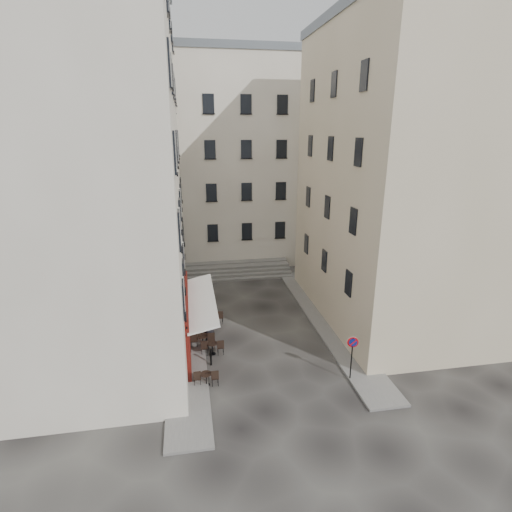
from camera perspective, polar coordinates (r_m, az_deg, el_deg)
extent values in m
plane|color=black|center=(23.54, 1.55, -13.25)|extent=(90.00, 90.00, 0.00)
cube|color=slate|center=(26.65, -9.86, -9.46)|extent=(2.00, 22.00, 0.12)
cube|color=slate|center=(27.16, 9.73, -8.91)|extent=(2.00, 18.00, 0.12)
cube|color=beige|center=(23.75, -26.04, 10.87)|extent=(12.00, 16.00, 20.00)
cube|color=#C4B491|center=(27.64, 22.36, 9.95)|extent=(12.00, 14.00, 18.00)
cube|color=slate|center=(28.16, 24.86, 28.96)|extent=(12.20, 14.20, 0.60)
cube|color=beige|center=(39.02, -5.50, 13.05)|extent=(18.00, 10.00, 18.00)
cube|color=slate|center=(39.39, -5.94, 26.65)|extent=(18.20, 10.20, 0.60)
cube|color=#450B09|center=(23.21, -9.82, -9.08)|extent=(0.25, 7.00, 3.50)
cube|color=black|center=(23.37, -9.67, -9.84)|extent=(0.06, 3.85, 2.00)
cube|color=white|center=(22.71, -7.90, -6.26)|extent=(1.58, 7.30, 0.41)
cube|color=slate|center=(34.12, -2.41, -2.93)|extent=(9.00, 1.80, 0.20)
cube|color=slate|center=(34.47, -2.51, -2.35)|extent=(9.00, 1.80, 0.20)
cube|color=slate|center=(34.82, -2.61, -1.80)|extent=(9.00, 1.80, 0.20)
cube|color=slate|center=(35.18, -2.71, -1.25)|extent=(9.00, 1.80, 0.20)
cylinder|color=black|center=(22.11, -6.46, -14.24)|extent=(0.10, 0.10, 0.90)
sphere|color=black|center=(21.87, -6.50, -13.19)|extent=(0.12, 0.12, 0.12)
cylinder|color=black|center=(25.15, -6.99, -10.05)|extent=(0.10, 0.10, 0.90)
sphere|color=black|center=(24.94, -7.03, -9.10)|extent=(0.12, 0.12, 0.12)
cylinder|color=black|center=(28.30, -7.40, -6.79)|extent=(0.10, 0.10, 0.90)
sphere|color=black|center=(28.11, -7.43, -5.91)|extent=(0.12, 0.12, 0.12)
cylinder|color=black|center=(20.99, 13.47, -14.16)|extent=(0.06, 0.06, 2.40)
cylinder|color=red|center=(20.50, 13.67, -11.88)|extent=(0.55, 0.14, 0.56)
cylinder|color=navy|center=(20.48, 13.70, -11.91)|extent=(0.40, 0.12, 0.40)
cube|color=red|center=(20.46, 13.73, -11.95)|extent=(0.32, 0.09, 0.33)
cylinder|color=black|center=(20.82, -7.09, -17.78)|extent=(0.34, 0.34, 0.02)
cylinder|color=black|center=(20.64, -7.12, -17.06)|extent=(0.05, 0.05, 0.67)
cylinder|color=black|center=(20.47, -7.16, -16.36)|extent=(0.57, 0.57, 0.04)
cube|color=black|center=(20.63, -5.89, -16.88)|extent=(0.36, 0.36, 0.86)
cube|color=black|center=(20.69, -8.39, -16.87)|extent=(0.36, 0.36, 0.86)
cylinder|color=black|center=(23.18, -6.21, -13.70)|extent=(0.36, 0.36, 0.02)
cylinder|color=black|center=(23.01, -6.24, -13.00)|extent=(0.05, 0.05, 0.70)
cylinder|color=black|center=(22.85, -6.27, -12.31)|extent=(0.60, 0.60, 0.04)
cube|color=black|center=(23.01, -5.10, -12.82)|extent=(0.38, 0.38, 0.90)
cube|color=black|center=(23.05, -7.41, -12.84)|extent=(0.38, 0.38, 0.90)
cylinder|color=black|center=(23.88, -7.58, -12.73)|extent=(0.39, 0.39, 0.02)
cylinder|color=black|center=(23.70, -7.62, -11.98)|extent=(0.05, 0.05, 0.76)
cylinder|color=black|center=(23.53, -7.65, -11.25)|extent=(0.65, 0.65, 0.04)
cube|color=black|center=(23.69, -6.42, -11.80)|extent=(0.41, 0.41, 0.97)
cube|color=black|center=(23.76, -8.84, -11.81)|extent=(0.41, 0.41, 0.97)
cylinder|color=black|center=(26.43, -6.12, -9.50)|extent=(0.36, 0.36, 0.02)
cylinder|color=black|center=(26.28, -6.15, -8.86)|extent=(0.05, 0.05, 0.70)
cylinder|color=black|center=(26.14, -6.17, -8.24)|extent=(0.60, 0.60, 0.04)
cube|color=black|center=(26.28, -5.16, -8.71)|extent=(0.38, 0.38, 0.90)
cube|color=black|center=(26.33, -7.15, -8.73)|extent=(0.38, 0.38, 0.90)
cylinder|color=black|center=(27.33, -7.30, -8.60)|extent=(0.34, 0.34, 0.02)
cylinder|color=black|center=(27.19, -7.33, -8.00)|extent=(0.05, 0.05, 0.67)
cylinder|color=black|center=(27.06, -7.36, -7.42)|extent=(0.57, 0.57, 0.04)
cube|color=black|center=(27.18, -6.42, -7.86)|extent=(0.36, 0.36, 0.86)
cube|color=black|center=(27.24, -8.26, -7.88)|extent=(0.36, 0.36, 0.86)
imported|color=black|center=(23.97, -6.76, -10.20)|extent=(0.73, 0.51, 1.88)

